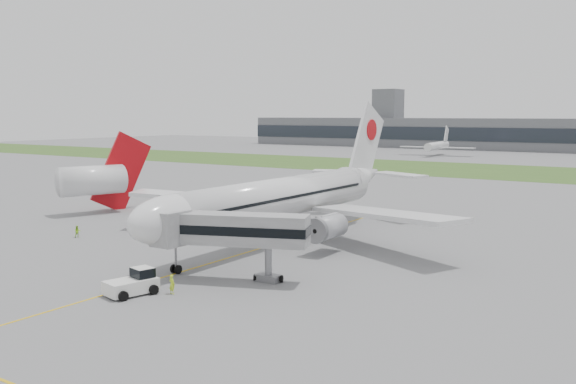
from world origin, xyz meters
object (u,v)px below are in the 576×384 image
Objects in this scene: neighbor_aircraft at (96,179)px; airliner at (285,197)px; jet_bridge at (228,230)px; ground_crew_near at (172,284)px; pushback_tug at (134,283)px.

airliner is at bearing 15.24° from neighbor_aircraft.
neighbor_aircraft reaches higher than jet_bridge.
airliner is at bearing -74.60° from ground_crew_near.
airliner is 26.42m from ground_crew_near.
airliner is at bearing 87.06° from jet_bridge.
jet_bridge reaches higher than ground_crew_near.
jet_bridge is 49.59m from neighbor_aircraft.
pushback_tug is 2.79× the size of ground_crew_near.
pushback_tug is 0.29× the size of neighbor_aircraft.
airliner is 10.98× the size of pushback_tug.
neighbor_aircraft is at bearing 133.07° from jet_bridge.
airliner is 3.16× the size of neighbor_aircraft.
ground_crew_near is at bearing -123.38° from jet_bridge.
ground_crew_near is at bearing -79.29° from airliner.
neighbor_aircraft reaches higher than pushback_tug.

